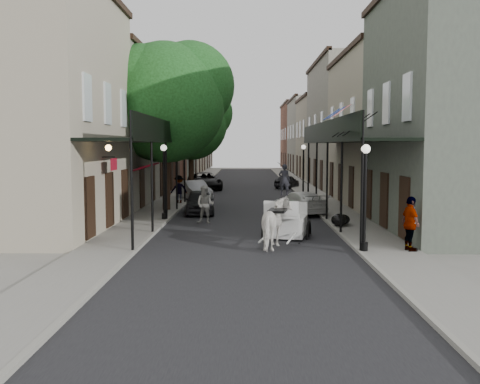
{
  "coord_description": "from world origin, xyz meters",
  "views": [
    {
      "loc": [
        -0.01,
        -20.46,
        3.79
      ],
      "look_at": [
        -0.31,
        4.6,
        1.6
      ],
      "focal_mm": 40.0,
      "sensor_mm": 36.0,
      "label": 1
    }
  ],
  "objects_px": {
    "car_left_mid": "(195,190)",
    "car_left_near": "(200,202)",
    "horse": "(277,224)",
    "tree_near": "(173,98)",
    "car_right_far": "(287,181)",
    "tree_far": "(195,121)",
    "lamppost_right_near": "(365,196)",
    "pedestrian_sidewalk_left": "(179,189)",
    "lamppost_left": "(164,180)",
    "carriage": "(287,207)",
    "pedestrian_walking": "(205,205)",
    "lamppost_right_far": "(303,170)",
    "car_right_near": "(300,203)",
    "pedestrian_sidewalk_right": "(411,224)",
    "car_left_far": "(205,181)"
  },
  "relations": [
    {
      "from": "tree_far",
      "to": "car_right_far",
      "type": "distance_m",
      "value": 9.8
    },
    {
      "from": "car_left_near",
      "to": "car_right_near",
      "type": "relative_size",
      "value": 0.9
    },
    {
      "from": "car_left_mid",
      "to": "pedestrian_sidewalk_left",
      "type": "bearing_deg",
      "value": -125.67
    },
    {
      "from": "car_left_far",
      "to": "car_left_mid",
      "type": "bearing_deg",
      "value": -103.63
    },
    {
      "from": "carriage",
      "to": "car_right_near",
      "type": "distance_m",
      "value": 7.32
    },
    {
      "from": "horse",
      "to": "pedestrian_walking",
      "type": "xyz_separation_m",
      "value": [
        -3.12,
        6.28,
        0.0
      ]
    },
    {
      "from": "carriage",
      "to": "pedestrian_walking",
      "type": "bearing_deg",
      "value": 149.08
    },
    {
      "from": "tree_far",
      "to": "lamppost_left",
      "type": "height_order",
      "value": "tree_far"
    },
    {
      "from": "lamppost_left",
      "to": "pedestrian_sidewalk_left",
      "type": "xyz_separation_m",
      "value": [
        -0.21,
        7.4,
        -1.05
      ]
    },
    {
      "from": "car_left_near",
      "to": "car_left_mid",
      "type": "relative_size",
      "value": 0.95
    },
    {
      "from": "lamppost_left",
      "to": "car_left_near",
      "type": "height_order",
      "value": "lamppost_left"
    },
    {
      "from": "tree_near",
      "to": "car_left_near",
      "type": "height_order",
      "value": "tree_near"
    },
    {
      "from": "tree_far",
      "to": "lamppost_right_near",
      "type": "xyz_separation_m",
      "value": [
        8.35,
        -26.18,
        -3.79
      ]
    },
    {
      "from": "pedestrian_sidewalk_right",
      "to": "tree_near",
      "type": "bearing_deg",
      "value": 29.42
    },
    {
      "from": "lamppost_right_near",
      "to": "carriage",
      "type": "xyz_separation_m",
      "value": [
        -2.38,
        3.81,
        -0.85
      ]
    },
    {
      "from": "tree_far",
      "to": "lamppost_right_near",
      "type": "distance_m",
      "value": 27.74
    },
    {
      "from": "lamppost_right_far",
      "to": "car_left_near",
      "type": "distance_m",
      "value": 11.31
    },
    {
      "from": "lamppost_right_far",
      "to": "car_left_near",
      "type": "xyz_separation_m",
      "value": [
        -6.7,
        -9.0,
        -1.38
      ]
    },
    {
      "from": "tree_near",
      "to": "lamppost_left",
      "type": "distance_m",
      "value": 6.1
    },
    {
      "from": "tree_far",
      "to": "carriage",
      "type": "distance_m",
      "value": 23.61
    },
    {
      "from": "horse",
      "to": "car_left_far",
      "type": "relative_size",
      "value": 0.41
    },
    {
      "from": "tree_near",
      "to": "pedestrian_sidewalk_right",
      "type": "relative_size",
      "value": 5.04
    },
    {
      "from": "horse",
      "to": "car_left_far",
      "type": "distance_m",
      "value": 26.62
    },
    {
      "from": "tree_far",
      "to": "lamppost_right_far",
      "type": "distance_m",
      "value": 11.05
    },
    {
      "from": "horse",
      "to": "car_left_near",
      "type": "relative_size",
      "value": 0.56
    },
    {
      "from": "tree_near",
      "to": "car_right_far",
      "type": "relative_size",
      "value": 2.75
    },
    {
      "from": "tree_far",
      "to": "carriage",
      "type": "xyz_separation_m",
      "value": [
        5.97,
        -22.37,
        -4.64
      ]
    },
    {
      "from": "car_left_near",
      "to": "car_left_far",
      "type": "height_order",
      "value": "car_left_far"
    },
    {
      "from": "lamppost_right_far",
      "to": "car_left_mid",
      "type": "relative_size",
      "value": 0.91
    },
    {
      "from": "car_left_mid",
      "to": "car_left_near",
      "type": "bearing_deg",
      "value": -104.92
    },
    {
      "from": "tree_near",
      "to": "car_left_near",
      "type": "distance_m",
      "value": 6.15
    },
    {
      "from": "car_right_far",
      "to": "car_right_near",
      "type": "bearing_deg",
      "value": 111.06
    },
    {
      "from": "tree_far",
      "to": "car_right_near",
      "type": "height_order",
      "value": "tree_far"
    },
    {
      "from": "car_left_mid",
      "to": "car_right_near",
      "type": "xyz_separation_m",
      "value": [
        6.56,
        -7.45,
        -0.05
      ]
    },
    {
      "from": "horse",
      "to": "tree_far",
      "type": "bearing_deg",
      "value": -65.89
    },
    {
      "from": "horse",
      "to": "car_left_mid",
      "type": "distance_m",
      "value": 18.08
    },
    {
      "from": "tree_far",
      "to": "lamppost_left",
      "type": "relative_size",
      "value": 2.32
    },
    {
      "from": "pedestrian_walking",
      "to": "car_left_far",
      "type": "xyz_separation_m",
      "value": [
        -1.58,
        19.92,
        -0.19
      ]
    },
    {
      "from": "car_left_mid",
      "to": "car_right_near",
      "type": "relative_size",
      "value": 0.95
    },
    {
      "from": "pedestrian_sidewalk_left",
      "to": "pedestrian_walking",
      "type": "bearing_deg",
      "value": 81.67
    },
    {
      "from": "car_right_near",
      "to": "tree_far",
      "type": "bearing_deg",
      "value": -84.29
    },
    {
      "from": "tree_near",
      "to": "carriage",
      "type": "height_order",
      "value": "tree_near"
    },
    {
      "from": "tree_near",
      "to": "car_left_far",
      "type": "xyz_separation_m",
      "value": [
        0.62,
        15.02,
        -5.75
      ]
    },
    {
      "from": "lamppost_left",
      "to": "car_left_near",
      "type": "distance_m",
      "value": 3.63
    },
    {
      "from": "tree_far",
      "to": "lamppost_left",
      "type": "xyz_separation_m",
      "value": [
        0.15,
        -18.18,
        -3.79
      ]
    },
    {
      "from": "horse",
      "to": "pedestrian_sidewalk_left",
      "type": "xyz_separation_m",
      "value": [
        -5.43,
        14.4,
        0.08
      ]
    },
    {
      "from": "car_left_mid",
      "to": "horse",
      "type": "bearing_deg",
      "value": -97.43
    },
    {
      "from": "pedestrian_sidewalk_right",
      "to": "tree_far",
      "type": "bearing_deg",
      "value": 11.11
    },
    {
      "from": "lamppost_left",
      "to": "car_right_far",
      "type": "distance_m",
      "value": 22.24
    },
    {
      "from": "car_left_near",
      "to": "car_left_far",
      "type": "relative_size",
      "value": 0.74
    }
  ]
}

